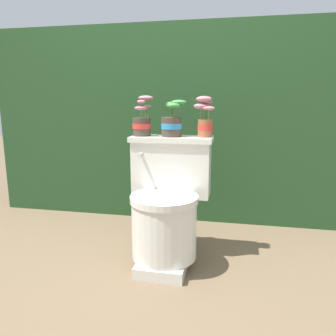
# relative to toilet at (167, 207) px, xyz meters

# --- Properties ---
(ground_plane) EXTENTS (12.00, 12.00, 0.00)m
(ground_plane) POSITION_rel_toilet_xyz_m (-0.09, -0.04, -0.33)
(ground_plane) COLOR brown
(hedge_backdrop) EXTENTS (2.98, 0.61, 1.49)m
(hedge_backdrop) POSITION_rel_toilet_xyz_m (-0.09, 1.00, 0.41)
(hedge_backdrop) COLOR #234723
(hedge_backdrop) RESTS_ON ground
(toilet) EXTENTS (0.49, 0.50, 0.72)m
(toilet) POSITION_rel_toilet_xyz_m (0.00, 0.00, 0.00)
(toilet) COLOR silver
(toilet) RESTS_ON ground
(potted_plant_left) EXTENTS (0.12, 0.12, 0.24)m
(potted_plant_left) POSITION_rel_toilet_xyz_m (-0.18, 0.14, 0.47)
(potted_plant_left) COLOR #47382D
(potted_plant_left) RESTS_ON toilet
(potted_plant_midleft) EXTENTS (0.15, 0.12, 0.21)m
(potted_plant_midleft) POSITION_rel_toilet_xyz_m (0.00, 0.14, 0.47)
(potted_plant_midleft) COLOR #47382D
(potted_plant_midleft) RESTS_ON toilet
(potted_plant_middle) EXTENTS (0.12, 0.09, 0.23)m
(potted_plant_middle) POSITION_rel_toilet_xyz_m (0.19, 0.15, 0.49)
(potted_plant_middle) COLOR #9E5638
(potted_plant_middle) RESTS_ON toilet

